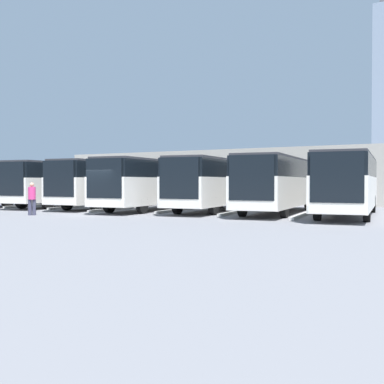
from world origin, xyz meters
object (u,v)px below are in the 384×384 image
(bus_2, at_px, (217,182))
(bus_4, at_px, (112,182))
(bus_0, at_px, (348,182))
(bus_3, at_px, (154,182))
(pedestrian, at_px, (32,198))
(bus_1, at_px, (279,182))
(bus_5, at_px, (68,182))
(bus_6, at_px, (31,182))

(bus_2, relative_size, bus_4, 1.00)
(bus_0, xyz_separation_m, bus_4, (16.39, -0.34, 0.00))
(bus_3, bearing_deg, pedestrian, 61.35)
(bus_3, bearing_deg, bus_2, -172.58)
(bus_0, bearing_deg, pedestrian, 20.42)
(bus_0, xyz_separation_m, pedestrian, (15.29, 7.94, -0.84))
(bus_1, height_order, bus_3, same)
(bus_1, distance_m, bus_3, 8.25)
(bus_0, height_order, bus_3, same)
(bus_3, bearing_deg, bus_0, 174.78)
(bus_0, xyz_separation_m, bus_1, (4.10, -0.53, 0.00))
(bus_2, distance_m, bus_5, 12.30)
(bus_2, xyz_separation_m, bus_6, (16.39, 0.37, 0.00))
(bus_5, height_order, pedestrian, bus_5)
(bus_2, bearing_deg, bus_4, -4.71)
(bus_2, bearing_deg, bus_1, 171.06)
(bus_2, relative_size, pedestrian, 6.76)
(bus_0, bearing_deg, bus_2, -11.69)
(bus_1, bearing_deg, bus_4, -6.12)
(bus_5, bearing_deg, pedestrian, 115.52)
(bus_2, xyz_separation_m, bus_5, (12.29, 0.46, 0.00))
(bus_1, bearing_deg, bus_5, -5.90)
(bus_3, relative_size, bus_4, 1.00)
(bus_0, height_order, bus_2, same)
(bus_2, distance_m, bus_3, 4.23)
(bus_1, bearing_deg, bus_0, 165.58)
(bus_0, distance_m, bus_4, 16.40)
(bus_5, xyz_separation_m, bus_6, (4.10, -0.09, 0.00))
(bus_1, xyz_separation_m, bus_5, (16.39, 0.32, 0.00))
(pedestrian, bearing_deg, bus_0, 158.93)
(bus_0, relative_size, bus_3, 1.00)
(bus_4, distance_m, bus_5, 4.10)
(pedestrian, bearing_deg, bus_1, 168.61)
(bus_0, distance_m, bus_5, 20.49)
(bus_1, height_order, pedestrian, bus_1)
(bus_6, height_order, pedestrian, bus_6)
(bus_3, height_order, bus_4, same)
(bus_2, bearing_deg, bus_3, 7.42)
(bus_1, relative_size, bus_6, 1.00)
(bus_1, bearing_deg, bus_2, -8.94)
(bus_0, distance_m, bus_1, 4.13)
(bus_0, distance_m, bus_6, 24.59)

